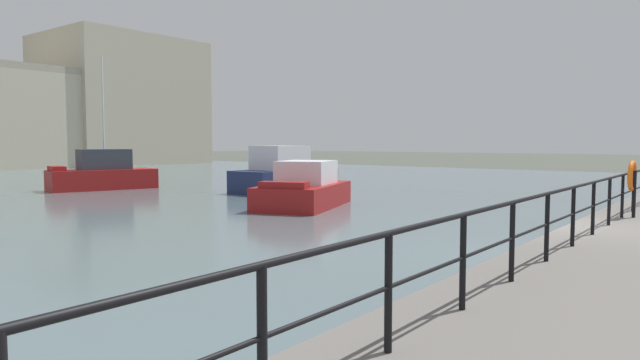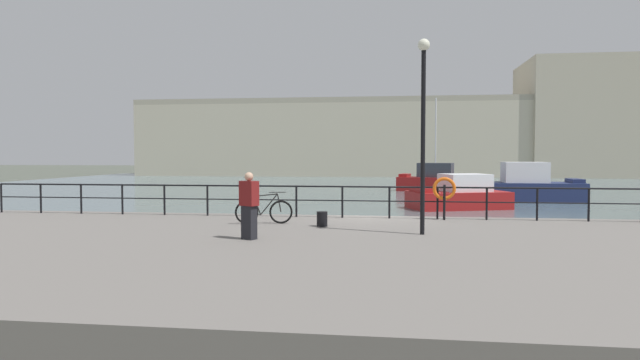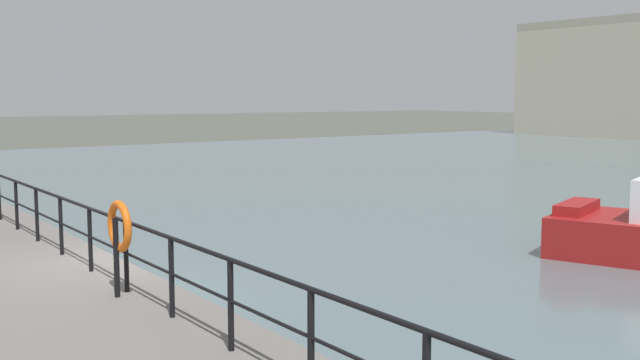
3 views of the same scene
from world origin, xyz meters
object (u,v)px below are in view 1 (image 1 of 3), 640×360
Objects in this scene: moored_harbor_tender at (103,174)px; moored_green_narrowboat at (304,189)px; moored_cabin_cruiser at (284,174)px; life_ring_stand at (632,178)px.

moored_green_narrowboat is at bearing 106.78° from moored_harbor_tender.
moored_cabin_cruiser is (4.83, 5.34, 0.21)m from moored_green_narrowboat.
life_ring_stand is at bearing 61.45° from moored_green_narrowboat.
moored_harbor_tender is 10.18m from moored_cabin_cruiser.
moored_green_narrowboat is 0.94× the size of moored_cabin_cruiser.
moored_harbor_tender is at bearing 121.64° from moored_cabin_cruiser.
life_ring_stand is at bearing 102.07° from moored_harbor_tender.
moored_green_narrowboat is 4.05× the size of life_ring_stand.
life_ring_stand is (-1.78, -11.87, 1.02)m from moored_green_narrowboat.
moored_cabin_cruiser is at bearing 69.01° from life_ring_stand.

